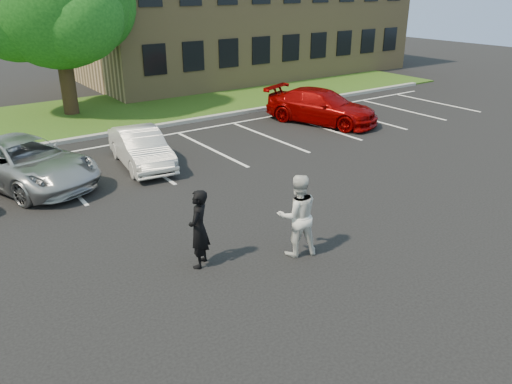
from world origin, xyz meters
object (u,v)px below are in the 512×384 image
man_white_shirt (297,215)px  car_white_sedan (141,148)px  man_black_suit (199,229)px  car_red_compact (321,106)px  office_building (245,11)px  car_silver_minivan (25,162)px

man_white_shirt → car_white_sedan: bearing=-66.5°
man_black_suit → car_red_compact: (10.69, 7.79, -0.16)m
man_black_suit → car_white_sedan: size_ratio=0.46×
office_building → car_white_sedan: size_ratio=5.72×
man_black_suit → car_silver_minivan: (-2.01, 7.45, -0.17)m
office_building → car_red_compact: (-5.07, -13.52, -3.41)m
man_black_suit → man_white_shirt: size_ratio=0.92×
man_black_suit → office_building: bearing=-169.7°
man_white_shirt → office_building: bearing=-101.4°
office_building → car_red_compact: bearing=-110.6°
car_silver_minivan → man_black_suit: bearing=-95.9°
car_silver_minivan → car_white_sedan: bearing=-27.7°
office_building → car_silver_minivan: (-17.78, -13.86, -3.42)m
man_white_shirt → car_white_sedan: (-0.45, 7.86, -0.34)m
office_building → man_black_suit: size_ratio=12.33×
car_red_compact → office_building: bearing=48.6°
man_black_suit → car_silver_minivan: size_ratio=0.34×
car_red_compact → car_white_sedan: bearing=164.0°
office_building → car_red_compact: office_building is taller
office_building → car_silver_minivan: bearing=-142.1°
man_white_shirt → car_silver_minivan: 9.26m
man_white_shirt → car_silver_minivan: size_ratio=0.37×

